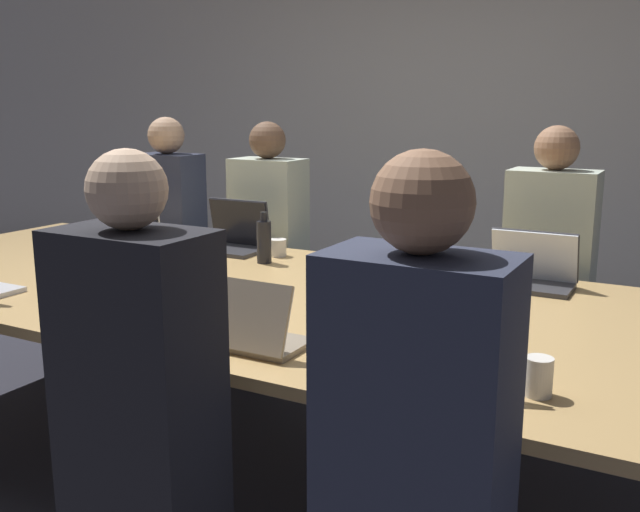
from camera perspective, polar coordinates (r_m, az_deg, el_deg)
ground_plane at (r=3.26m, az=-5.95°, el=-15.90°), size 24.00×24.00×0.00m
curtain_wall at (r=5.06m, az=9.78°, el=10.50°), size 12.00×0.06×2.80m
conference_table at (r=2.99m, az=-6.25°, el=-3.44°), size 3.93×1.61×0.78m
laptop_far_left at (r=4.11m, az=-14.89°, el=2.22°), size 0.31×0.24×0.25m
person_far_left at (r=4.53m, az=-11.86°, el=1.43°), size 0.40×0.24×1.45m
laptop_far_right at (r=3.09m, az=16.53°, el=-1.12°), size 0.36×0.23×0.23m
person_far_right at (r=3.55m, az=17.74°, el=-2.04°), size 0.40×0.24×1.43m
laptop_near_right at (r=1.99m, az=9.92°, el=-8.11°), size 0.35×0.23×0.23m
person_near_right at (r=1.65m, az=7.49°, el=-18.05°), size 0.40×0.24×1.44m
cup_near_right at (r=1.97m, az=17.08°, el=-9.21°), size 0.07×0.07×0.10m
laptop_far_midleft at (r=3.73m, az=-6.86°, el=1.60°), size 0.36×0.26×0.26m
person_far_midleft at (r=4.07m, az=-4.09°, el=0.27°), size 0.40×0.24×1.43m
cup_far_midleft at (r=3.57m, az=-3.39°, el=0.67°), size 0.09×0.09×0.09m
bottle_far_midleft at (r=3.41m, az=-4.50°, el=1.20°), size 0.07×0.07×0.25m
laptop_near_midright at (r=2.24m, az=-5.98°, el=-5.74°), size 0.36×0.23×0.23m
person_near_midright at (r=1.95m, az=-14.13°, el=-13.76°), size 0.40×0.24×1.42m
cup_near_midright at (r=2.40m, az=-11.42°, el=-5.14°), size 0.09×0.09×0.09m
stapler at (r=2.72m, az=-8.43°, el=-3.49°), size 0.07×0.16×0.05m
notebook at (r=3.22m, az=-11.27°, el=-1.40°), size 0.23×0.17×0.02m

